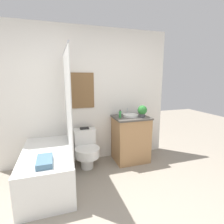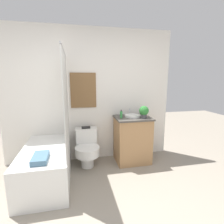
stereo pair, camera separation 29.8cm
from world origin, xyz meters
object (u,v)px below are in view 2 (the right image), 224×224
at_px(sink, 132,116).
at_px(potted_plant, 144,111).
at_px(toilet, 87,147).
at_px(book_on_tank, 86,127).
at_px(soap_bottle, 121,114).

xyz_separation_m(sink, potted_plant, (0.17, -0.14, 0.10)).
bearing_deg(toilet, book_on_tank, 90.00).
relative_size(sink, book_on_tank, 2.09).
height_order(potted_plant, book_on_tank, potted_plant).
bearing_deg(sink, potted_plant, -40.58).
bearing_deg(potted_plant, toilet, 172.87).
relative_size(soap_bottle, book_on_tank, 0.94).
relative_size(soap_bottle, potted_plant, 0.66).
height_order(soap_bottle, potted_plant, potted_plant).
relative_size(toilet, soap_bottle, 4.51).
bearing_deg(sink, book_on_tank, 171.43).
height_order(toilet, soap_bottle, soap_bottle).
distance_m(soap_bottle, book_on_tank, 0.71).
xyz_separation_m(soap_bottle, potted_plant, (0.40, -0.10, 0.06)).
distance_m(sink, book_on_tank, 0.90).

